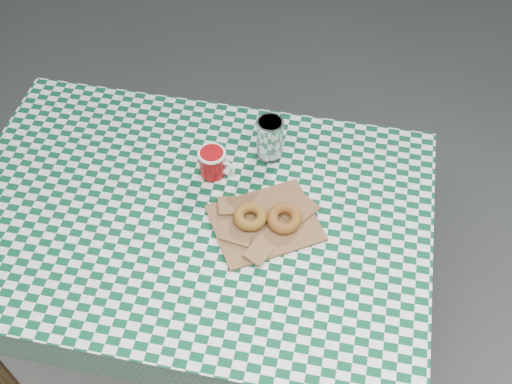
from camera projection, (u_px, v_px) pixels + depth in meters
The scene contains 8 objects.
ground at pixel (271, 298), 2.37m from camera, with size 60.00×60.00×0.00m, color #575752.
table at pixel (202, 282), 1.99m from camera, with size 1.31×0.87×0.75m, color #55331D.
tablecloth at pixel (192, 214), 1.69m from camera, with size 1.33×0.89×0.01m, color #0A4527.
paper_bag at pixel (265, 222), 1.66m from camera, with size 0.28×0.22×0.01m, color #915C3F.
bagel_front at pixel (250, 217), 1.65m from camera, with size 0.09×0.09×0.03m, color #92601E.
bagel_back at pixel (284, 218), 1.64m from camera, with size 0.10×0.10×0.03m, color #9B5420.
coffee_mug at pixel (212, 163), 1.75m from camera, with size 0.15×0.15×0.09m, color #9B0A0C, non-canonical shape.
drinking_glass at pixel (270, 139), 1.77m from camera, with size 0.08×0.08×0.14m, color white.
Camera 1 is at (0.21, -1.12, 2.12)m, focal length 42.43 mm.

